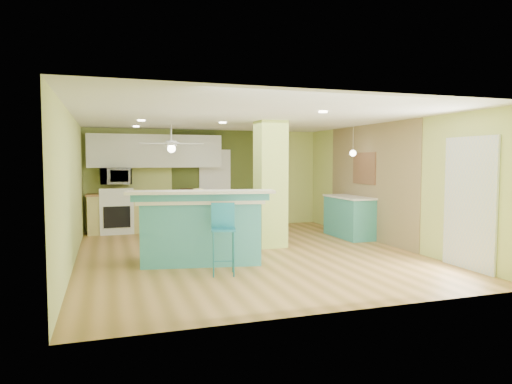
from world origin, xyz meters
TOP-DOWN VIEW (x-y plane):
  - floor at (0.00, 0.00)m, footprint 6.00×7.00m
  - ceiling at (0.00, 0.00)m, footprint 6.00×7.00m
  - wall_back at (0.00, 3.50)m, footprint 6.00×0.01m
  - wall_front at (0.00, -3.50)m, footprint 6.00×0.01m
  - wall_left at (-3.00, 0.00)m, footprint 0.01×7.00m
  - wall_right at (3.00, 0.00)m, footprint 0.01×7.00m
  - wood_panel at (2.99, 0.60)m, footprint 0.02×3.40m
  - olive_accent at (0.20, 3.49)m, footprint 2.20×0.02m
  - interior_door at (0.20, 3.46)m, footprint 0.82×0.05m
  - french_door at (2.97, -2.30)m, footprint 0.04×1.08m
  - column at (0.65, 0.50)m, footprint 0.55×0.55m
  - kitchen_run at (-1.30, 3.20)m, footprint 3.25×0.63m
  - stove at (-2.25, 3.19)m, footprint 0.76×0.66m
  - upper_cabinets at (-1.30, 3.32)m, footprint 3.20×0.34m
  - microwave at (-2.25, 3.20)m, footprint 0.70×0.48m
  - ceiling_fan at (-1.10, 2.00)m, footprint 1.41×1.41m
  - pendant_lamp at (2.65, 0.75)m, footprint 0.14×0.14m
  - wall_decor at (2.96, 0.80)m, footprint 0.03×0.90m
  - peninsula at (-0.95, -0.46)m, footprint 2.38×1.60m
  - bar_stool at (-0.79, -1.37)m, footprint 0.43×0.43m
  - side_counter at (2.70, 0.97)m, footprint 0.61×1.43m
  - fruit_bowl at (-0.58, 3.19)m, footprint 0.35×0.35m
  - canister at (-0.96, -0.32)m, footprint 0.17×0.17m

SIDE VIEW (x-z plane):
  - floor at x=0.00m, z-range -0.01..0.00m
  - stove at x=-2.25m, z-range -0.08..1.00m
  - side_counter at x=2.70m, z-range 0.00..0.92m
  - kitchen_run at x=-1.30m, z-range 0.00..0.94m
  - peninsula at x=-0.95m, z-range -0.05..1.20m
  - bar_stool at x=-0.79m, z-range 0.18..1.26m
  - fruit_bowl at x=-0.58m, z-range 0.94..1.03m
  - interior_door at x=0.20m, z-range 0.00..2.00m
  - french_door at x=2.97m, z-range 0.00..2.10m
  - canister at x=-0.96m, z-range 1.08..1.24m
  - wall_back at x=0.00m, z-range 0.00..2.50m
  - wall_front at x=0.00m, z-range 0.00..2.50m
  - wall_left at x=-3.00m, z-range 0.00..2.50m
  - wall_right at x=3.00m, z-range 0.00..2.50m
  - wood_panel at x=2.99m, z-range 0.00..2.50m
  - olive_accent at x=0.20m, z-range 0.00..2.50m
  - column at x=0.65m, z-range 0.00..2.50m
  - microwave at x=-2.25m, z-range 1.16..1.55m
  - wall_decor at x=2.96m, z-range 1.20..1.90m
  - pendant_lamp at x=2.65m, z-range 1.54..2.23m
  - upper_cabinets at x=-1.30m, z-range 1.55..2.35m
  - ceiling_fan at x=-1.10m, z-range 1.77..2.38m
  - ceiling at x=0.00m, z-range 2.50..2.51m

